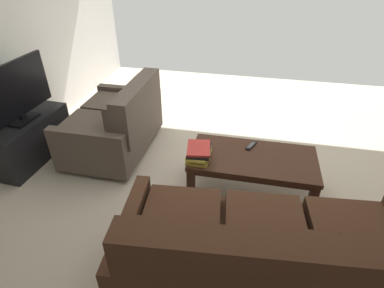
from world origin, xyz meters
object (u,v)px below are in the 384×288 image
(coffee_table, at_px, (253,162))
(flat_tv, at_px, (14,92))
(book_stack, at_px, (199,152))
(loveseat_near, at_px, (117,123))
(sofa_main, at_px, (265,262))
(tv_remote, at_px, (251,146))
(tv_stand, at_px, (30,139))

(coffee_table, height_order, flat_tv, flat_tv)
(book_stack, bearing_deg, loveseat_near, -28.69)
(sofa_main, height_order, book_stack, sofa_main)
(flat_tv, relative_size, tv_remote, 5.86)
(loveseat_near, xyz_separation_m, book_stack, (-1.06, 0.58, 0.14))
(loveseat_near, distance_m, book_stack, 1.22)
(loveseat_near, relative_size, coffee_table, 1.06)
(tv_stand, distance_m, flat_tv, 0.57)
(sofa_main, relative_size, tv_stand, 1.96)
(coffee_table, distance_m, tv_stand, 2.45)
(tv_stand, relative_size, book_stack, 3.35)
(sofa_main, bearing_deg, tv_stand, -24.45)
(sofa_main, distance_m, loveseat_near, 2.27)
(coffee_table, xyz_separation_m, tv_remote, (0.03, -0.17, 0.08))
(sofa_main, distance_m, coffee_table, 1.09)
(book_stack, bearing_deg, sofa_main, 122.69)
(sofa_main, xyz_separation_m, book_stack, (0.61, -0.95, 0.12))
(sofa_main, bearing_deg, loveseat_near, -42.52)
(book_stack, height_order, tv_remote, book_stack)
(tv_remote, bearing_deg, tv_stand, 1.85)
(book_stack, relative_size, tv_remote, 1.82)
(sofa_main, relative_size, tv_remote, 11.97)
(loveseat_near, bearing_deg, flat_tv, 22.24)
(tv_stand, distance_m, book_stack, 1.98)
(coffee_table, bearing_deg, tv_remote, -79.69)
(coffee_table, relative_size, book_stack, 3.86)
(sofa_main, relative_size, loveseat_near, 1.61)
(coffee_table, height_order, book_stack, book_stack)
(coffee_table, height_order, tv_remote, tv_remote)
(tv_stand, xyz_separation_m, tv_remote, (-2.41, -0.08, 0.20))
(tv_remote, bearing_deg, sofa_main, 97.11)
(tv_stand, distance_m, tv_remote, 2.42)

